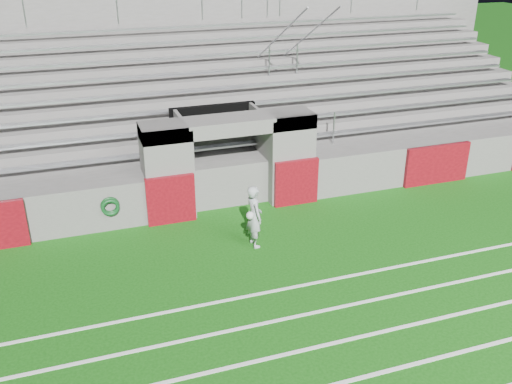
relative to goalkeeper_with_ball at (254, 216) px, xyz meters
name	(u,v)px	position (x,y,z in m)	size (l,w,h in m)	color
ground	(273,266)	(0.10, -1.07, -0.81)	(90.00, 90.00, 0.00)	#104B0C
stadium_structure	(193,113)	(0.10, 6.90, 0.68)	(26.00, 8.48, 5.42)	#5E5C59
goalkeeper_with_ball	(254,216)	(0.00, 0.00, 0.00)	(0.49, 0.63, 1.61)	#A0A5A9
hose_coil	(110,207)	(-3.28, 1.86, -0.08)	(0.49, 0.14, 0.51)	#0B3813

